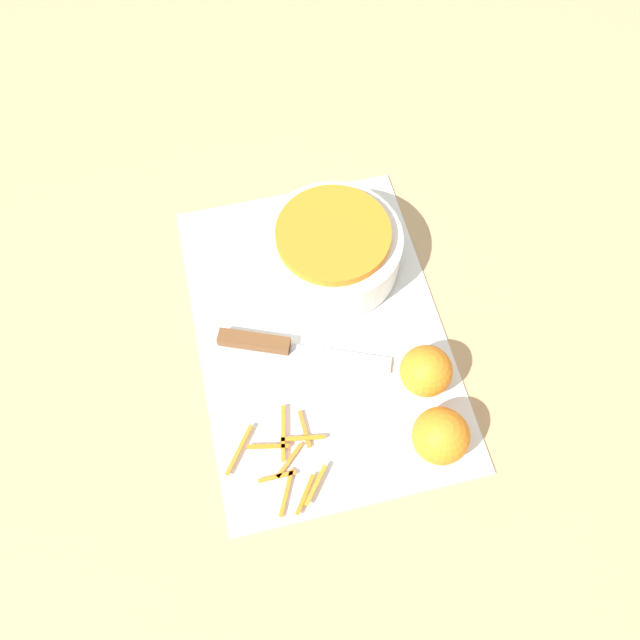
{
  "coord_description": "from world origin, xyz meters",
  "views": [
    {
      "loc": [
        0.35,
        -0.08,
        0.76
      ],
      "look_at": [
        0.0,
        0.0,
        0.04
      ],
      "focal_mm": 35.0,
      "sensor_mm": 36.0,
      "label": 1
    }
  ],
  "objects_px": {
    "knife": "(274,347)",
    "bowl_speckled": "(333,248)",
    "orange_left": "(426,371)",
    "orange_right": "(441,436)"
  },
  "relations": [
    {
      "from": "knife",
      "to": "bowl_speckled",
      "type": "bearing_deg",
      "value": 68.74
    },
    {
      "from": "orange_left",
      "to": "bowl_speckled",
      "type": "bearing_deg",
      "value": -160.7
    },
    {
      "from": "bowl_speckled",
      "to": "orange_right",
      "type": "height_order",
      "value": "bowl_speckled"
    },
    {
      "from": "orange_right",
      "to": "bowl_speckled",
      "type": "bearing_deg",
      "value": -167.78
    },
    {
      "from": "bowl_speckled",
      "to": "knife",
      "type": "height_order",
      "value": "bowl_speckled"
    },
    {
      "from": "bowl_speckled",
      "to": "orange_left",
      "type": "xyz_separation_m",
      "value": [
        0.2,
        0.07,
        -0.0
      ]
    },
    {
      "from": "orange_left",
      "to": "orange_right",
      "type": "height_order",
      "value": "orange_right"
    },
    {
      "from": "knife",
      "to": "orange_right",
      "type": "relative_size",
      "value": 3.18
    },
    {
      "from": "knife",
      "to": "orange_left",
      "type": "relative_size",
      "value": 3.33
    },
    {
      "from": "bowl_speckled",
      "to": "orange_right",
      "type": "distance_m",
      "value": 0.29
    }
  ]
}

